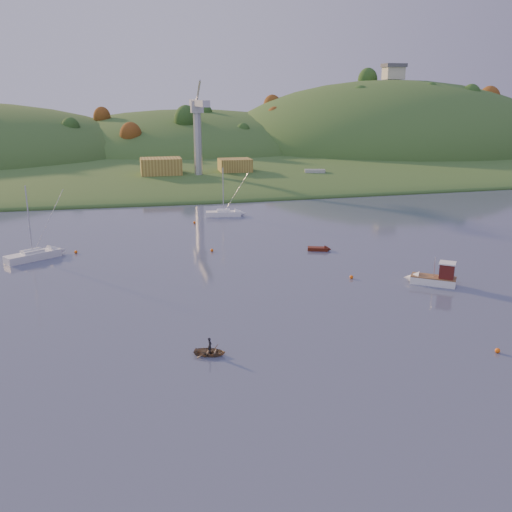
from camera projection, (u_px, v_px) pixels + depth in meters
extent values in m
plane|color=#363C59|center=(373.00, 411.00, 45.03)|extent=(500.00, 500.00, 0.00)
cube|color=#295120|center=(163.00, 149.00, 260.54)|extent=(620.00, 220.00, 1.50)
ellipsoid|color=#295120|center=(176.00, 166.00, 199.63)|extent=(640.00, 150.00, 7.00)
ellipsoid|color=#295120|center=(190.00, 153.00, 243.97)|extent=(140.00, 120.00, 36.00)
ellipsoid|color=#295120|center=(389.00, 152.00, 248.35)|extent=(150.00, 130.00, 60.00)
cube|color=beige|center=(394.00, 73.00, 239.44)|extent=(8.00, 6.00, 5.00)
cube|color=#595960|center=(394.00, 65.00, 238.57)|extent=(9.00, 7.00, 1.50)
cube|color=slate|center=(209.00, 179.00, 160.10)|extent=(42.00, 16.00, 2.40)
cube|color=olive|center=(161.00, 167.00, 157.23)|extent=(11.00, 8.00, 4.80)
cube|color=olive|center=(235.00, 166.00, 162.83)|extent=(9.00, 7.00, 4.00)
cylinder|color=#B7B7BC|center=(198.00, 143.00, 154.78)|extent=(2.20, 2.20, 18.00)
cube|color=#B7B7BC|center=(197.00, 107.00, 152.18)|extent=(3.20, 3.20, 3.20)
cube|color=#B7B7BC|center=(201.00, 103.00, 143.47)|extent=(1.80, 18.00, 1.60)
cube|color=#B7B7BC|center=(194.00, 103.00, 156.59)|extent=(1.80, 10.00, 1.60)
cube|color=white|center=(433.00, 281.00, 74.93)|extent=(5.81, 4.97, 1.02)
cone|color=white|center=(411.00, 278.00, 75.99)|extent=(2.81, 2.82, 2.04)
cube|color=brown|center=(434.00, 277.00, 74.79)|extent=(5.84, 5.01, 0.14)
cube|color=#551813|center=(447.00, 271.00, 73.93)|extent=(2.47, 2.44, 2.04)
cube|color=white|center=(448.00, 263.00, 73.63)|extent=(2.79, 2.76, 0.17)
cylinder|color=silver|center=(434.00, 267.00, 74.42)|extent=(0.10, 0.10, 2.73)
cube|color=white|center=(33.00, 256.00, 86.17)|extent=(8.13, 6.42, 1.11)
cube|color=white|center=(32.00, 252.00, 86.01)|extent=(3.54, 3.17, 0.71)
cylinder|color=silver|center=(29.00, 220.00, 84.63)|extent=(0.18, 0.18, 10.13)
cylinder|color=silver|center=(32.00, 251.00, 85.94)|extent=(2.79, 1.85, 0.12)
cylinder|color=white|center=(32.00, 250.00, 85.91)|extent=(2.58, 1.83, 0.36)
cube|color=white|center=(224.00, 214.00, 116.94)|extent=(7.37, 3.10, 0.98)
cube|color=white|center=(223.00, 211.00, 116.79)|extent=(2.88, 1.96, 0.63)
cylinder|color=silver|center=(223.00, 190.00, 115.58)|extent=(0.18, 0.18, 8.94)
cylinder|color=silver|center=(223.00, 210.00, 116.72)|extent=(2.85, 0.51, 0.12)
cylinder|color=white|center=(223.00, 209.00, 116.69)|extent=(2.53, 0.70, 0.36)
imported|color=olive|center=(210.00, 352.00, 54.70)|extent=(3.65, 3.12, 0.64)
imported|color=black|center=(210.00, 348.00, 54.57)|extent=(0.54, 0.65, 1.53)
cube|color=#4E170B|center=(318.00, 249.00, 91.27)|extent=(3.46, 2.26, 0.54)
cone|color=#4E170B|center=(328.00, 249.00, 91.11)|extent=(1.48, 1.58, 1.29)
cube|color=slate|center=(315.00, 179.00, 162.95)|extent=(14.19, 7.90, 1.73)
cube|color=#B7B7BC|center=(315.00, 174.00, 162.56)|extent=(6.28, 4.18, 2.30)
sphere|color=#FB620D|center=(498.00, 351.00, 55.13)|extent=(0.50, 0.50, 0.50)
sphere|color=#FB620D|center=(351.00, 277.00, 77.29)|extent=(0.50, 0.50, 0.50)
sphere|color=#FB620D|center=(76.00, 252.00, 89.59)|extent=(0.50, 0.50, 0.50)
sphere|color=#FB620D|center=(212.00, 250.00, 90.55)|extent=(0.50, 0.50, 0.50)
sphere|color=#FB620D|center=(194.00, 222.00, 110.11)|extent=(0.50, 0.50, 0.50)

